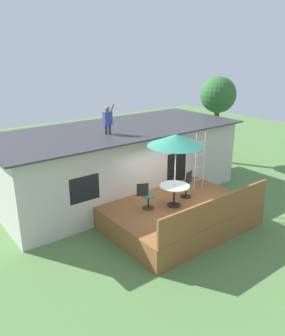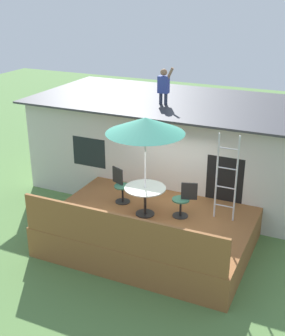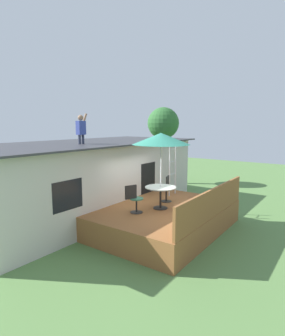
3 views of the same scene
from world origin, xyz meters
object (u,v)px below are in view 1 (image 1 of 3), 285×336
object	(u,v)px
step_ladder	(200,161)
backyard_tree	(218,96)
person_figure	(108,118)
patio_chair_left	(146,196)
patio_table	(174,190)
patio_umbrella	(176,140)
patio_chair_right	(187,185)

from	to	relation	value
step_ladder	backyard_tree	xyz separation A→B (m)	(5.04, 3.55, 1.72)
step_ladder	person_figure	bearing A→B (deg)	137.97
patio_chair_left	backyard_tree	size ratio (longest dim) A/B	0.20
patio_table	step_ladder	distance (m)	2.03
patio_table	step_ladder	size ratio (longest dim) A/B	0.47
patio_umbrella	patio_table	bearing A→B (deg)	0.00
patio_table	patio_chair_right	size ratio (longest dim) A/B	1.13
patio_table	patio_umbrella	world-z (taller)	patio_umbrella
patio_table	person_figure	world-z (taller)	person_figure
patio_chair_left	patio_chair_right	distance (m)	1.82
patio_umbrella	patio_chair_left	world-z (taller)	patio_umbrella
patio_table	backyard_tree	size ratio (longest dim) A/B	0.22
step_ladder	patio_chair_right	bearing A→B (deg)	-162.18
patio_chair_left	backyard_tree	xyz separation A→B (m)	(7.81, 3.74, 2.36)
patio_chair_left	patio_chair_right	xyz separation A→B (m)	(1.82, -0.11, 0.00)
patio_table	backyard_tree	distance (m)	8.37
backyard_tree	patio_table	bearing A→B (deg)	-148.96
patio_table	patio_umbrella	distance (m)	1.76
patio_chair_left	person_figure	bearing A→B (deg)	111.21
backyard_tree	step_ladder	bearing A→B (deg)	-144.86
patio_chair_right	patio_umbrella	bearing A→B (deg)	-0.00
patio_table	patio_chair_left	world-z (taller)	patio_chair_left
step_ladder	patio_chair_right	xyz separation A→B (m)	(-0.95, -0.31, -0.64)
patio_table	backyard_tree	world-z (taller)	backyard_tree
person_figure	patio_chair_right	size ratio (longest dim) A/B	1.21
patio_umbrella	patio_chair_right	distance (m)	2.12
person_figure	step_ladder	bearing A→B (deg)	-42.03
patio_table	patio_umbrella	size ratio (longest dim) A/B	0.41
backyard_tree	patio_chair_right	bearing A→B (deg)	-147.25
patio_table	patio_chair_right	world-z (taller)	patio_chair_right
person_figure	patio_chair_left	xyz separation A→B (m)	(-0.16, -2.55, -2.25)
patio_table	person_figure	bearing A→B (deg)	104.10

